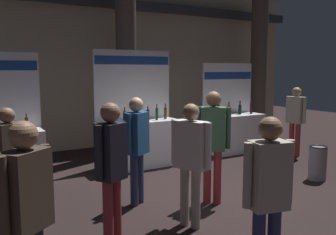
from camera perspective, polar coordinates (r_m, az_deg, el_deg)
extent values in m
plane|color=black|center=(6.40, 7.98, -11.68)|extent=(24.61, 24.61, 0.00)
cube|color=tan|center=(10.35, -8.94, 15.04)|extent=(12.31, 0.25, 6.94)
cube|color=#2D2D33|center=(10.12, -8.32, 17.22)|extent=(12.31, 0.20, 0.24)
cylinder|color=#51473D|center=(9.39, -6.61, 13.68)|extent=(0.51, 0.51, 6.23)
cylinder|color=#51473D|center=(11.95, 14.11, 12.17)|extent=(0.51, 0.51, 6.23)
cylinder|color=black|center=(7.18, -23.87, -1.11)|extent=(0.07, 0.07, 0.25)
cylinder|color=black|center=(7.16, -23.94, 0.10)|extent=(0.03, 0.03, 0.06)
cylinder|color=red|center=(7.16, -23.95, 0.41)|extent=(0.03, 0.03, 0.02)
cylinder|color=#472D14|center=(7.32, -21.23, -0.90)|extent=(0.06, 0.06, 0.23)
cylinder|color=#472D14|center=(7.30, -21.28, 0.27)|extent=(0.03, 0.03, 0.07)
cylinder|color=gold|center=(7.29, -21.30, 0.62)|extent=(0.03, 0.03, 0.02)
cube|color=white|center=(7.91, -4.32, -4.15)|extent=(1.71, 0.60, 1.01)
cube|color=white|center=(8.10, -5.42, 1.53)|extent=(1.80, 0.04, 2.52)
cube|color=navy|center=(8.04, -5.45, 8.89)|extent=(1.75, 0.01, 0.18)
cylinder|color=#19381E|center=(7.51, -8.57, -0.03)|extent=(0.06, 0.06, 0.24)
cylinder|color=#19381E|center=(7.49, -8.59, 1.11)|extent=(0.03, 0.03, 0.07)
cylinder|color=red|center=(7.49, -8.60, 1.44)|extent=(0.03, 0.03, 0.02)
cylinder|color=#472D14|center=(7.62, -6.77, 0.09)|extent=(0.06, 0.06, 0.23)
cylinder|color=#472D14|center=(7.60, -6.79, 1.28)|extent=(0.03, 0.03, 0.08)
cylinder|color=gold|center=(7.59, -6.80, 1.66)|extent=(0.03, 0.03, 0.02)
cylinder|color=black|center=(7.67, -4.87, 0.20)|extent=(0.06, 0.06, 0.24)
cylinder|color=black|center=(7.65, -4.88, 1.34)|extent=(0.03, 0.03, 0.07)
cylinder|color=gold|center=(7.65, -4.88, 1.66)|extent=(0.03, 0.03, 0.02)
cylinder|color=black|center=(7.79, -3.16, 0.33)|extent=(0.06, 0.06, 0.24)
cylinder|color=black|center=(7.77, -3.17, 1.45)|extent=(0.03, 0.03, 0.06)
cylinder|color=red|center=(7.77, -3.17, 1.75)|extent=(0.03, 0.03, 0.02)
cylinder|color=#19381E|center=(7.96, -1.76, 0.54)|extent=(0.06, 0.06, 0.25)
cylinder|color=#19381E|center=(7.94, -1.76, 1.73)|extent=(0.03, 0.03, 0.08)
cylinder|color=red|center=(7.94, -1.76, 2.07)|extent=(0.03, 0.03, 0.02)
cylinder|color=#472D14|center=(8.13, -0.42, 0.66)|extent=(0.07, 0.07, 0.25)
cylinder|color=#472D14|center=(8.11, -0.42, 1.81)|extent=(0.03, 0.03, 0.08)
cylinder|color=red|center=(8.11, -0.43, 2.14)|extent=(0.03, 0.03, 0.02)
cube|color=white|center=(9.45, 10.47, -2.47)|extent=(1.49, 0.60, 0.96)
cube|color=white|center=(9.62, 9.24, 1.63)|extent=(1.57, 0.04, 2.26)
cube|color=navy|center=(9.56, 9.43, 6.47)|extent=(1.52, 0.01, 0.18)
cylinder|color=black|center=(9.11, 7.89, 1.17)|extent=(0.06, 0.06, 0.28)
cylinder|color=black|center=(9.09, 7.91, 2.25)|extent=(0.03, 0.03, 0.07)
cylinder|color=red|center=(9.09, 7.91, 2.52)|extent=(0.03, 0.03, 0.02)
cylinder|color=#472D14|center=(9.32, 9.49, 1.14)|extent=(0.07, 0.07, 0.24)
cylinder|color=#472D14|center=(9.31, 9.51, 2.10)|extent=(0.03, 0.03, 0.08)
cylinder|color=red|center=(9.30, 9.51, 2.40)|extent=(0.03, 0.03, 0.02)
cylinder|color=black|center=(9.48, 11.17, 1.23)|extent=(0.07, 0.07, 0.24)
cylinder|color=black|center=(9.47, 11.20, 2.23)|extent=(0.03, 0.03, 0.09)
cylinder|color=red|center=(9.46, 11.21, 2.56)|extent=(0.03, 0.03, 0.02)
cylinder|color=black|center=(9.69, 12.89, 1.38)|extent=(0.07, 0.07, 0.26)
cylinder|color=black|center=(9.68, 12.92, 2.40)|extent=(0.03, 0.03, 0.08)
cylinder|color=black|center=(9.67, 12.92, 2.69)|extent=(0.03, 0.03, 0.02)
cylinder|color=slate|center=(7.57, 22.33, -6.67)|extent=(0.33, 0.33, 0.63)
torus|color=black|center=(7.50, 22.46, -4.22)|extent=(0.33, 0.33, 0.02)
cylinder|color=maroon|center=(4.52, -8.09, -14.36)|extent=(0.12, 0.12, 0.83)
cylinder|color=maroon|center=(4.43, -9.32, -14.89)|extent=(0.12, 0.12, 0.83)
cube|color=#23232D|center=(4.25, -8.90, -5.26)|extent=(0.38, 0.36, 0.66)
sphere|color=#8C6647|center=(4.18, -9.02, 0.78)|extent=(0.23, 0.23, 0.23)
cylinder|color=#23232D|center=(4.39, -7.21, -4.60)|extent=(0.08, 0.08, 0.63)
cylinder|color=#23232D|center=(4.11, -10.71, -5.51)|extent=(0.08, 0.08, 0.63)
cube|color=#47382D|center=(3.15, -21.28, -10.54)|extent=(0.43, 0.41, 0.65)
sphere|color=#8C6647|center=(3.05, -21.67, -2.57)|extent=(0.23, 0.23, 0.23)
cylinder|color=#47382D|center=(3.00, -24.40, -11.31)|extent=(0.08, 0.08, 0.62)
cylinder|color=#47382D|center=(3.31, -18.49, -9.27)|extent=(0.08, 0.08, 0.62)
cylinder|color=maroon|center=(9.48, 18.73, -3.19)|extent=(0.12, 0.12, 0.81)
cylinder|color=maroon|center=(9.39, 19.58, -3.32)|extent=(0.12, 0.12, 0.81)
cube|color=#ADA393|center=(9.34, 19.34, 1.12)|extent=(0.28, 0.40, 0.64)
sphere|color=tan|center=(9.30, 19.46, 3.80)|extent=(0.22, 0.22, 0.22)
cylinder|color=#ADA393|center=(9.46, 18.17, 1.35)|extent=(0.08, 0.08, 0.61)
cylinder|color=#ADA393|center=(9.21, 20.55, 1.09)|extent=(0.08, 0.08, 0.61)
cube|color=#ADA393|center=(3.54, 15.45, -8.68)|extent=(0.40, 0.31, 0.64)
sphere|color=#8C6647|center=(3.44, 15.70, -1.69)|extent=(0.22, 0.22, 0.22)
cylinder|color=#ADA393|center=(3.65, 18.40, -8.01)|extent=(0.08, 0.08, 0.61)
cylinder|color=#ADA393|center=(3.42, 12.32, -8.85)|extent=(0.08, 0.08, 0.61)
cylinder|color=#ADA393|center=(4.94, 4.35, -12.59)|extent=(0.12, 0.12, 0.80)
cylinder|color=#ADA393|center=(5.04, 2.63, -12.18)|extent=(0.12, 0.12, 0.80)
cube|color=silver|center=(4.79, 3.55, -4.29)|extent=(0.35, 0.49, 0.63)
sphere|color=#8C6647|center=(4.72, 3.59, 0.86)|extent=(0.22, 0.22, 0.22)
cylinder|color=silver|center=(4.64, 6.28, -4.50)|extent=(0.08, 0.08, 0.60)
cylinder|color=silver|center=(4.95, 0.99, -3.72)|extent=(0.08, 0.08, 0.60)
cylinder|color=navy|center=(5.85, -4.43, -9.33)|extent=(0.12, 0.12, 0.81)
cylinder|color=navy|center=(5.72, -5.29, -9.72)|extent=(0.12, 0.12, 0.81)
cube|color=navy|center=(5.62, -4.94, -2.43)|extent=(0.42, 0.40, 0.64)
sphere|color=tan|center=(5.56, -4.99, 2.02)|extent=(0.22, 0.22, 0.22)
cylinder|color=navy|center=(5.79, -3.80, -1.95)|extent=(0.08, 0.08, 0.61)
cylinder|color=navy|center=(5.44, -6.16, -2.60)|extent=(0.08, 0.08, 0.61)
cylinder|color=maroon|center=(5.83, 6.15, -9.17)|extent=(0.12, 0.12, 0.85)
cylinder|color=maroon|center=(5.83, 7.72, -9.21)|extent=(0.12, 0.12, 0.85)
cube|color=#33563D|center=(5.66, 7.06, -1.76)|extent=(0.43, 0.41, 0.68)
sphere|color=brown|center=(5.61, 7.13, 2.90)|extent=(0.23, 0.23, 0.23)
cylinder|color=#33563D|center=(5.67, 4.72, -1.55)|extent=(0.08, 0.08, 0.64)
cylinder|color=#33563D|center=(5.66, 9.40, -1.63)|extent=(0.08, 0.08, 0.64)
cylinder|color=#33563D|center=(5.65, -22.61, -10.72)|extent=(0.12, 0.12, 0.77)
cylinder|color=#33563D|center=(5.56, -23.93, -11.11)|extent=(0.12, 0.12, 0.77)
cube|color=#47382D|center=(5.44, -23.64, -4.01)|extent=(0.45, 0.40, 0.61)
sphere|color=#8C6647|center=(5.37, -23.87, 0.33)|extent=(0.21, 0.21, 0.21)
cylinder|color=#47382D|center=(5.58, -21.76, -3.47)|extent=(0.08, 0.08, 0.58)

